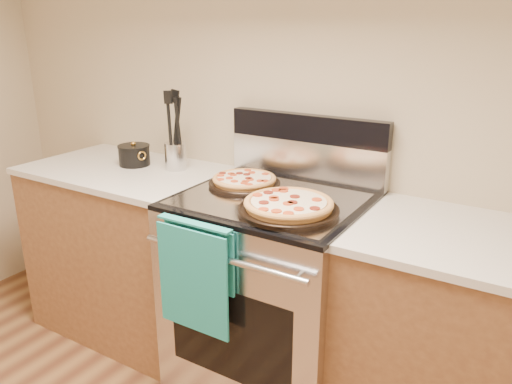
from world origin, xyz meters
The scene contains 17 objects.
wall_back centered at (0.00, 2.00, 1.35)m, with size 4.00×4.00×0.00m, color tan.
range_body centered at (0.00, 1.65, 0.45)m, with size 0.76×0.68×0.90m, color #B7B7BC.
oven_window centered at (0.00, 1.31, 0.45)m, with size 0.56×0.01×0.40m, color black.
cooktop centered at (0.00, 1.65, 0.91)m, with size 0.76×0.68×0.02m, color black.
backsplash_lower centered at (0.00, 1.96, 1.01)m, with size 0.76×0.06×0.18m, color silver.
backsplash_upper centered at (0.00, 1.96, 1.16)m, with size 0.76×0.06×0.12m, color black.
oven_handle centered at (0.00, 1.27, 0.80)m, with size 0.03×0.03×0.70m, color silver.
dish_towel centered at (-0.12, 1.27, 0.70)m, with size 0.32×0.05×0.42m, color teal, non-canonical shape.
foil_sheet centered at (0.00, 1.62, 0.92)m, with size 0.70×0.55×0.01m, color gray.
cabinet_left centered at (-0.88, 1.68, 0.44)m, with size 1.00×0.62×0.88m, color brown.
countertop_left centered at (-0.88, 1.68, 0.90)m, with size 1.02×0.64×0.03m, color beige.
cabinet_right centered at (0.88, 1.68, 0.44)m, with size 1.00×0.62×0.88m, color brown.
countertop_right centered at (0.88, 1.68, 0.90)m, with size 1.02×0.64×0.03m, color beige.
pepperoni_pizza_back centered at (-0.18, 1.71, 0.95)m, with size 0.31×0.31×0.04m, color #A86B33, non-canonical shape.
pepperoni_pizza_front centered at (0.14, 1.52, 0.95)m, with size 0.38×0.38×0.05m, color #A86B33, non-canonical shape.
utensil_crock centered at (-0.64, 1.80, 0.98)m, with size 0.11×0.11×0.14m, color silver.
saucepan centered at (-0.88, 1.75, 0.96)m, with size 0.16×0.16×0.10m, color black.
Camera 1 is at (0.96, -0.05, 1.60)m, focal length 35.00 mm.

